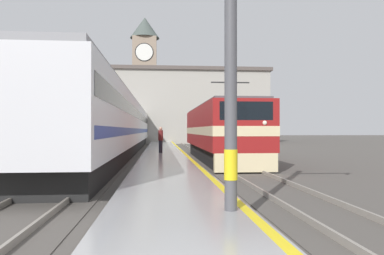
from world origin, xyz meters
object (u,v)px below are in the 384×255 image
passenger_train (122,126)px  clock_tower (145,74)px  person_on_platform (161,139)px  catenary_mast (236,32)px  locomotive_train (219,132)px

passenger_train → clock_tower: (0.49, 36.11, 9.55)m
person_on_platform → catenary_mast: bearing=-85.7°
catenary_mast → person_on_platform: (-1.41, 18.92, -2.56)m
passenger_train → catenary_mast: 24.02m
catenary_mast → clock_tower: 60.31m
locomotive_train → person_on_platform: bearing=137.5°
passenger_train → catenary_mast: (4.56, -23.53, 1.58)m
locomotive_train → clock_tower: size_ratio=0.67×
catenary_mast → clock_tower: size_ratio=0.32×
person_on_platform → locomotive_train: bearing=-42.5°
passenger_train → clock_tower: clock_tower is taller
locomotive_train → catenary_mast: bearing=-98.0°
locomotive_train → passenger_train: locomotive_train is taller
passenger_train → catenary_mast: size_ratio=6.21×
locomotive_train → passenger_train: bearing=130.5°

